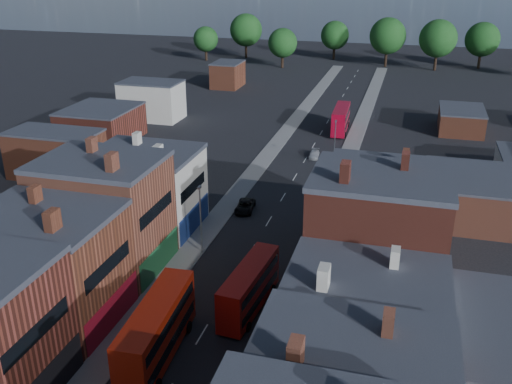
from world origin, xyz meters
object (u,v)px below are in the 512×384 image
Objects in this scene: bus_1 at (249,287)px; car_2 at (245,206)px; car_3 at (314,154)px; bus_2 at (341,119)px; ped_3 at (286,299)px; ped_1 at (160,297)px; bus_0 at (157,330)px.

car_2 is at bearing 112.94° from bus_1.
car_3 is (-1.76, 44.77, -1.85)m from bus_1.
ped_3 is (2.93, -59.82, -1.42)m from bus_2.
car_2 is at bearing 24.54° from ped_3.
ped_1 is (-6.57, -46.50, 0.34)m from car_3.
car_3 is 44.13m from ped_3.
car_2 is at bearing -85.84° from ped_1.
car_3 is at bearing -89.99° from ped_1.
ped_1 is 11.94m from ped_3.
bus_1 is 2.22× the size of car_2.
ped_1 is at bearing -162.88° from bus_1.
bus_2 is 2.31× the size of car_2.
bus_2 is 2.90× the size of car_3.
bus_2 reaches higher than ped_3.
car_2 is 23.94m from car_3.
bus_0 reaches higher than ped_3.
car_2 is 1.25× the size of car_3.
car_3 is (-2.13, -15.99, -1.97)m from bus_2.
car_2 is 23.14m from ped_1.
bus_0 is at bearing -97.58° from car_3.
ped_1 reaches higher than car_2.
bus_0 is 10.29m from bus_1.
bus_0 is 30.26m from car_2.
bus_2 reaches higher than car_3.
car_3 is 2.45× the size of ped_1.
bus_2 reaches higher than car_2.
car_3 is at bearing 72.43° from car_2.
bus_0 is at bearing -92.77° from car_2.
car_2 reaches higher than car_3.
bus_1 is (5.32, 8.80, -0.36)m from bus_0.
ped_3 is at bearing 21.22° from bus_1.
bus_0 reaches higher than car_3.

